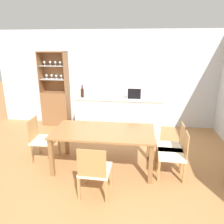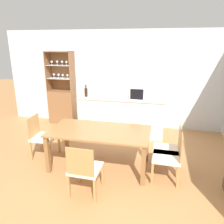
{
  "view_description": "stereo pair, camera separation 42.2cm",
  "coord_description": "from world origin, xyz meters",
  "px_view_note": "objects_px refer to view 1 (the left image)",
  "views": [
    {
      "loc": [
        0.54,
        -3.21,
        2.21
      ],
      "look_at": [
        -0.02,
        1.14,
        0.82
      ],
      "focal_mm": 35.0,
      "sensor_mm": 36.0,
      "label": 1
    },
    {
      "loc": [
        0.95,
        -3.13,
        2.21
      ],
      "look_at": [
        -0.02,
        1.14,
        0.82
      ],
      "focal_mm": 35.0,
      "sensor_mm": 36.0,
      "label": 2
    }
  ],
  "objects_px": {
    "display_cabinet": "(56,103)",
    "dining_table": "(103,135)",
    "dining_chair_side_right_near": "(174,154)",
    "microwave": "(137,92)",
    "wine_bottle": "(82,93)",
    "dining_chair_head_near": "(95,170)",
    "dining_chair_side_left_far": "(42,139)",
    "dining_chair_side_right_far": "(172,146)"
  },
  "relations": [
    {
      "from": "display_cabinet",
      "to": "dining_chair_side_right_near",
      "type": "bearing_deg",
      "value": -37.15
    },
    {
      "from": "dining_chair_side_right_far",
      "to": "dining_chair_side_right_near",
      "type": "height_order",
      "value": "same"
    },
    {
      "from": "dining_chair_side_left_far",
      "to": "microwave",
      "type": "relative_size",
      "value": 1.77
    },
    {
      "from": "dining_table",
      "to": "dining_chair_head_near",
      "type": "bearing_deg",
      "value": -90.08
    },
    {
      "from": "dining_table",
      "to": "dining_chair_side_left_far",
      "type": "height_order",
      "value": "dining_chair_side_left_far"
    },
    {
      "from": "dining_table",
      "to": "microwave",
      "type": "bearing_deg",
      "value": 71.22
    },
    {
      "from": "display_cabinet",
      "to": "dining_chair_side_right_far",
      "type": "xyz_separation_m",
      "value": [
        2.92,
        -1.94,
        -0.19
      ]
    },
    {
      "from": "dining_chair_side_right_far",
      "to": "dining_chair_side_left_far",
      "type": "relative_size",
      "value": 1.0
    },
    {
      "from": "dining_table",
      "to": "microwave",
      "type": "height_order",
      "value": "microwave"
    },
    {
      "from": "display_cabinet",
      "to": "microwave",
      "type": "bearing_deg",
      "value": -11.08
    },
    {
      "from": "dining_chair_side_right_far",
      "to": "dining_chair_side_left_far",
      "type": "height_order",
      "value": "same"
    },
    {
      "from": "dining_chair_head_near",
      "to": "microwave",
      "type": "relative_size",
      "value": 1.77
    },
    {
      "from": "dining_chair_head_near",
      "to": "microwave",
      "type": "height_order",
      "value": "microwave"
    },
    {
      "from": "dining_chair_side_right_near",
      "to": "wine_bottle",
      "type": "height_order",
      "value": "wine_bottle"
    },
    {
      "from": "dining_chair_side_left_far",
      "to": "microwave",
      "type": "bearing_deg",
      "value": 128.75
    },
    {
      "from": "display_cabinet",
      "to": "dining_table",
      "type": "height_order",
      "value": "display_cabinet"
    },
    {
      "from": "dining_table",
      "to": "dining_chair_head_near",
      "type": "relative_size",
      "value": 2.13
    },
    {
      "from": "display_cabinet",
      "to": "dining_table",
      "type": "relative_size",
      "value": 1.12
    },
    {
      "from": "display_cabinet",
      "to": "dining_chair_side_right_far",
      "type": "bearing_deg",
      "value": -33.53
    },
    {
      "from": "dining_chair_side_right_far",
      "to": "dining_table",
      "type": "bearing_deg",
      "value": 96.34
    },
    {
      "from": "display_cabinet",
      "to": "dining_table",
      "type": "distance_m",
      "value": 2.68
    },
    {
      "from": "dining_chair_side_right_far",
      "to": "microwave",
      "type": "relative_size",
      "value": 1.77
    },
    {
      "from": "dining_chair_side_right_far",
      "to": "wine_bottle",
      "type": "relative_size",
      "value": 2.84
    },
    {
      "from": "dining_chair_side_right_near",
      "to": "wine_bottle",
      "type": "bearing_deg",
      "value": 52.05
    },
    {
      "from": "dining_table",
      "to": "display_cabinet",
      "type": "bearing_deg",
      "value": 129.11
    },
    {
      "from": "wine_bottle",
      "to": "dining_chair_side_right_near",
      "type": "bearing_deg",
      "value": -39.79
    },
    {
      "from": "dining_chair_head_near",
      "to": "wine_bottle",
      "type": "height_order",
      "value": "wine_bottle"
    },
    {
      "from": "dining_chair_side_left_far",
      "to": "dining_chair_side_right_near",
      "type": "xyz_separation_m",
      "value": [
        2.47,
        -0.28,
        0.0
      ]
    },
    {
      "from": "display_cabinet",
      "to": "wine_bottle",
      "type": "height_order",
      "value": "display_cabinet"
    },
    {
      "from": "dining_table",
      "to": "dining_chair_side_right_far",
      "type": "distance_m",
      "value": 1.26
    },
    {
      "from": "display_cabinet",
      "to": "dining_table",
      "type": "bearing_deg",
      "value": -50.89
    },
    {
      "from": "dining_chair_side_right_far",
      "to": "wine_bottle",
      "type": "distance_m",
      "value": 2.53
    },
    {
      "from": "dining_chair_head_near",
      "to": "wine_bottle",
      "type": "distance_m",
      "value": 2.54
    },
    {
      "from": "dining_table",
      "to": "dining_chair_side_right_near",
      "type": "relative_size",
      "value": 2.13
    },
    {
      "from": "dining_chair_side_right_far",
      "to": "microwave",
      "type": "height_order",
      "value": "microwave"
    },
    {
      "from": "dining_table",
      "to": "dining_chair_side_right_near",
      "type": "height_order",
      "value": "dining_chair_side_right_near"
    },
    {
      "from": "dining_chair_head_near",
      "to": "microwave",
      "type": "xyz_separation_m",
      "value": [
        0.56,
        2.44,
        0.66
      ]
    },
    {
      "from": "display_cabinet",
      "to": "wine_bottle",
      "type": "xyz_separation_m",
      "value": [
        0.91,
        -0.54,
        0.45
      ]
    },
    {
      "from": "display_cabinet",
      "to": "microwave",
      "type": "distance_m",
      "value": 2.33
    },
    {
      "from": "display_cabinet",
      "to": "microwave",
      "type": "relative_size",
      "value": 4.23
    },
    {
      "from": "dining_table",
      "to": "dining_chair_head_near",
      "type": "distance_m",
      "value": 0.83
    },
    {
      "from": "dining_chair_head_near",
      "to": "wine_bottle",
      "type": "xyz_separation_m",
      "value": [
        -0.77,
        2.34,
        0.63
      ]
    }
  ]
}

